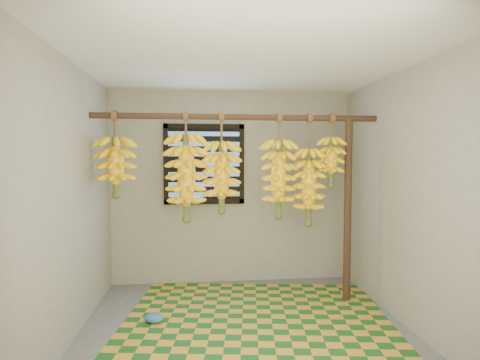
{
  "coord_description": "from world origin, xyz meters",
  "views": [
    {
      "loc": [
        -0.4,
        -3.21,
        1.55
      ],
      "look_at": [
        0.0,
        0.55,
        1.35
      ],
      "focal_mm": 28.0,
      "sensor_mm": 36.0,
      "label": 1
    }
  ],
  "objects": [
    {
      "name": "floor",
      "position": [
        0.0,
        0.0,
        -0.01
      ],
      "size": [
        3.0,
        3.0,
        0.01
      ],
      "primitive_type": "cube",
      "color": "#555555",
      "rests_on": "ground"
    },
    {
      "name": "ceiling",
      "position": [
        0.0,
        0.0,
        2.4
      ],
      "size": [
        3.0,
        3.0,
        0.01
      ],
      "primitive_type": "cube",
      "color": "silver",
      "rests_on": "wall_back"
    },
    {
      "name": "wall_back",
      "position": [
        0.0,
        1.5,
        1.2
      ],
      "size": [
        3.0,
        0.01,
        2.4
      ],
      "primitive_type": "cube",
      "color": "gray",
      "rests_on": "floor"
    },
    {
      "name": "wall_left",
      "position": [
        -1.5,
        0.0,
        1.2
      ],
      "size": [
        0.01,
        3.0,
        2.4
      ],
      "primitive_type": "cube",
      "color": "gray",
      "rests_on": "floor"
    },
    {
      "name": "wall_right",
      "position": [
        1.5,
        0.0,
        1.2
      ],
      "size": [
        0.01,
        3.0,
        2.4
      ],
      "primitive_type": "cube",
      "color": "gray",
      "rests_on": "floor"
    },
    {
      "name": "window",
      "position": [
        -0.35,
        1.48,
        1.5
      ],
      "size": [
        1.0,
        0.04,
        1.0
      ],
      "color": "black",
      "rests_on": "wall_back"
    },
    {
      "name": "hanging_pole",
      "position": [
        0.0,
        0.7,
        2.0
      ],
      "size": [
        3.0,
        0.06,
        0.06
      ],
      "primitive_type": "cylinder",
      "rotation": [
        0.0,
        1.57,
        0.0
      ],
      "color": "#472D1E",
      "rests_on": "wall_left"
    },
    {
      "name": "support_post",
      "position": [
        1.2,
        0.7,
        1.0
      ],
      "size": [
        0.08,
        0.08,
        2.0
      ],
      "primitive_type": "cylinder",
      "color": "#472D1E",
      "rests_on": "floor"
    },
    {
      "name": "woven_mat",
      "position": [
        0.14,
        0.31,
        0.01
      ],
      "size": [
        2.8,
        2.36,
        0.01
      ],
      "primitive_type": "cube",
      "rotation": [
        0.0,
        0.0,
        -0.13
      ],
      "color": "#18541C",
      "rests_on": "floor"
    },
    {
      "name": "plastic_bag",
      "position": [
        -0.85,
        0.34,
        0.05
      ],
      "size": [
        0.24,
        0.21,
        0.08
      ],
      "primitive_type": "ellipsoid",
      "rotation": [
        0.0,
        0.0,
        -0.43
      ],
      "color": "#3066B3",
      "rests_on": "woven_mat"
    },
    {
      "name": "banana_bunch_a",
      "position": [
        -1.26,
        0.7,
        1.48
      ],
      "size": [
        0.37,
        0.37,
        0.87
      ],
      "color": "brown",
      "rests_on": "hanging_pole"
    },
    {
      "name": "banana_bunch_b",
      "position": [
        -0.54,
        0.7,
        1.37
      ],
      "size": [
        0.41,
        0.41,
        1.13
      ],
      "color": "brown",
      "rests_on": "hanging_pole"
    },
    {
      "name": "banana_bunch_c",
      "position": [
        -0.18,
        0.7,
        1.37
      ],
      "size": [
        0.37,
        0.37,
        1.05
      ],
      "color": "brown",
      "rests_on": "hanging_pole"
    },
    {
      "name": "banana_bunch_d",
      "position": [
        0.43,
        0.7,
        1.35
      ],
      "size": [
        0.35,
        0.35,
        1.12
      ],
      "color": "brown",
      "rests_on": "hanging_pole"
    },
    {
      "name": "banana_bunch_e",
      "position": [
        0.76,
        0.7,
        1.26
      ],
      "size": [
        0.33,
        0.33,
        1.2
      ],
      "color": "brown",
      "rests_on": "hanging_pole"
    },
    {
      "name": "banana_bunch_f",
      "position": [
        1.01,
        0.7,
        1.53
      ],
      "size": [
        0.29,
        0.29,
        0.79
      ],
      "color": "brown",
      "rests_on": "hanging_pole"
    }
  ]
}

